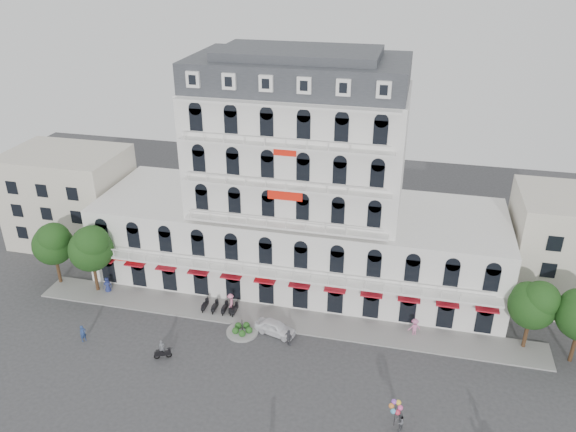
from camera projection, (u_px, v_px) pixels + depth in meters
The scene contains 17 objects.
ground at pixel (254, 378), 50.20m from camera, with size 120.00×120.00×0.00m, color #38383A.
sidewalk at pixel (279, 319), 58.03m from camera, with size 53.00×4.00×0.16m, color gray.
main_building at pixel (298, 197), 61.54m from camera, with size 45.00×15.00×25.80m.
flank_building_west at pixel (70, 197), 71.19m from camera, with size 14.00×10.00×12.00m, color beige.
traffic_island at pixel (242, 331), 55.95m from camera, with size 3.20×3.20×1.60m.
parked_scooter_row at pixel (220, 312), 59.19m from camera, with size 4.40×1.80×1.10m, color black, non-canonical shape.
tree_west_outer at pixel (53, 242), 61.88m from camera, with size 4.50×4.48×7.76m.
tree_west_inner at pixel (91, 247), 60.28m from camera, with size 4.76×4.76×8.25m.
tree_east_inner at pixel (534, 303), 51.70m from camera, with size 4.40×4.37×7.57m.
parked_car at pixel (275, 327), 55.66m from camera, with size 1.69×4.19×1.43m, color white.
rider_west at pixel (162, 351), 52.28m from camera, with size 1.60×0.93×2.00m.
rider_center at pixel (231, 303), 58.53m from camera, with size 0.91×1.69×2.33m.
pedestrian_left at pixel (107, 285), 62.13m from camera, with size 0.92×0.60×1.88m, color navy.
pedestrian_mid at pixel (289, 338), 53.96m from camera, with size 1.04×0.43×1.78m, color #4E4F55.
pedestrian_right at pixel (414, 327), 55.27m from camera, with size 1.25×0.72×1.94m, color pink.
pedestrian_far at pixel (83, 333), 54.55m from camera, with size 0.64×0.42×1.77m, color navy.
balloon_vendor at pixel (398, 416), 44.54m from camera, with size 1.38×1.31×2.45m.
Camera 1 is at (11.75, -36.95, 35.17)m, focal length 35.00 mm.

